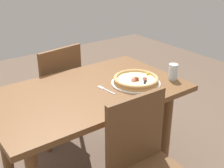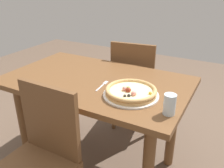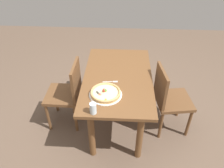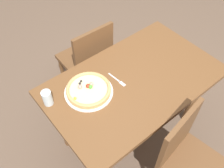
{
  "view_description": "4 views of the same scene",
  "coord_description": "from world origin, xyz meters",
  "px_view_note": "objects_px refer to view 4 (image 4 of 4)",
  "views": [
    {
      "loc": [
        -0.89,
        -1.48,
        1.55
      ],
      "look_at": [
        0.16,
        -0.06,
        0.75
      ],
      "focal_mm": 47.23,
      "sensor_mm": 36.0,
      "label": 1
    },
    {
      "loc": [
        0.84,
        -1.3,
        1.39
      ],
      "look_at": [
        0.16,
        -0.06,
        0.75
      ],
      "focal_mm": 38.84,
      "sensor_mm": 36.0,
      "label": 2
    },
    {
      "loc": [
        2.04,
        0.04,
        2.19
      ],
      "look_at": [
        0.16,
        -0.06,
        0.75
      ],
      "focal_mm": 35.82,
      "sensor_mm": 36.0,
      "label": 3
    },
    {
      "loc": [
        0.86,
        0.8,
        2.06
      ],
      "look_at": [
        0.16,
        -0.06,
        0.75
      ],
      "focal_mm": 39.72,
      "sensor_mm": 36.0,
      "label": 4
    }
  ],
  "objects_px": {
    "dining_table": "(133,90)",
    "plate": "(89,92)",
    "fork": "(118,81)",
    "pizza": "(88,89)",
    "drinking_glass": "(47,98)",
    "chair_far": "(188,160)",
    "chair_near": "(88,59)"
  },
  "relations": [
    {
      "from": "dining_table",
      "to": "plate",
      "type": "relative_size",
      "value": 3.81
    },
    {
      "from": "plate",
      "to": "fork",
      "type": "distance_m",
      "value": 0.23
    },
    {
      "from": "fork",
      "to": "plate",
      "type": "bearing_deg",
      "value": -107.24
    },
    {
      "from": "plate",
      "to": "pizza",
      "type": "bearing_deg",
      "value": -84.64
    },
    {
      "from": "fork",
      "to": "drinking_glass",
      "type": "bearing_deg",
      "value": -111.63
    },
    {
      "from": "chair_far",
      "to": "drinking_glass",
      "type": "xyz_separation_m",
      "value": [
        0.53,
        -0.81,
        0.3
      ]
    },
    {
      "from": "plate",
      "to": "chair_far",
      "type": "bearing_deg",
      "value": 111.13
    },
    {
      "from": "drinking_glass",
      "to": "pizza",
      "type": "bearing_deg",
      "value": 160.16
    },
    {
      "from": "dining_table",
      "to": "drinking_glass",
      "type": "height_order",
      "value": "drinking_glass"
    },
    {
      "from": "chair_far",
      "to": "pizza",
      "type": "relative_size",
      "value": 2.85
    },
    {
      "from": "chair_near",
      "to": "drinking_glass",
      "type": "relative_size",
      "value": 7.79
    },
    {
      "from": "chair_near",
      "to": "plate",
      "type": "height_order",
      "value": "chair_near"
    },
    {
      "from": "drinking_glass",
      "to": "dining_table",
      "type": "bearing_deg",
      "value": 160.27
    },
    {
      "from": "chair_near",
      "to": "fork",
      "type": "distance_m",
      "value": 0.59
    },
    {
      "from": "dining_table",
      "to": "pizza",
      "type": "xyz_separation_m",
      "value": [
        0.32,
        -0.11,
        0.15
      ]
    },
    {
      "from": "dining_table",
      "to": "drinking_glass",
      "type": "relative_size",
      "value": 11.36
    },
    {
      "from": "dining_table",
      "to": "fork",
      "type": "bearing_deg",
      "value": -34.55
    },
    {
      "from": "chair_near",
      "to": "pizza",
      "type": "xyz_separation_m",
      "value": [
        0.31,
        0.48,
        0.28
      ]
    },
    {
      "from": "chair_far",
      "to": "plate",
      "type": "bearing_deg",
      "value": -77.34
    },
    {
      "from": "plate",
      "to": "drinking_glass",
      "type": "bearing_deg",
      "value": -19.98
    },
    {
      "from": "chair_far",
      "to": "fork",
      "type": "xyz_separation_m",
      "value": [
        0.05,
        -0.66,
        0.25
      ]
    },
    {
      "from": "chair_near",
      "to": "pizza",
      "type": "distance_m",
      "value": 0.64
    },
    {
      "from": "chair_far",
      "to": "pizza",
      "type": "bearing_deg",
      "value": -77.35
    },
    {
      "from": "pizza",
      "to": "drinking_glass",
      "type": "relative_size",
      "value": 2.73
    },
    {
      "from": "chair_near",
      "to": "pizza",
      "type": "bearing_deg",
      "value": -122.13
    },
    {
      "from": "plate",
      "to": "drinking_glass",
      "type": "xyz_separation_m",
      "value": [
        0.26,
        -0.09,
        0.05
      ]
    },
    {
      "from": "chair_far",
      "to": "pizza",
      "type": "xyz_separation_m",
      "value": [
        0.28,
        -0.71,
        0.28
      ]
    },
    {
      "from": "chair_near",
      "to": "plate",
      "type": "distance_m",
      "value": 0.63
    },
    {
      "from": "dining_table",
      "to": "pizza",
      "type": "relative_size",
      "value": 4.16
    },
    {
      "from": "pizza",
      "to": "fork",
      "type": "bearing_deg",
      "value": 167.88
    },
    {
      "from": "chair_near",
      "to": "plate",
      "type": "relative_size",
      "value": 2.61
    },
    {
      "from": "fork",
      "to": "dining_table",
      "type": "bearing_deg",
      "value": 50.15
    }
  ]
}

